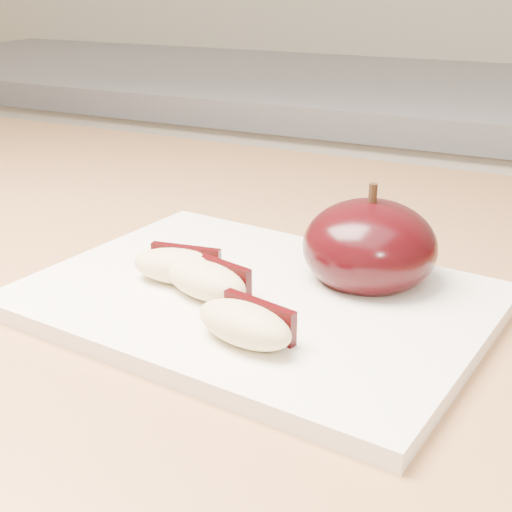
% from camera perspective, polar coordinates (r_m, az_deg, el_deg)
% --- Properties ---
extents(back_cabinet, '(2.40, 0.62, 0.94)m').
position_cam_1_polar(back_cabinet, '(1.34, 15.52, -7.18)').
color(back_cabinet, silver).
rests_on(back_cabinet, ground).
extents(cutting_board, '(0.31, 0.24, 0.01)m').
position_cam_1_polar(cutting_board, '(0.47, -0.00, -3.51)').
color(cutting_board, white).
rests_on(cutting_board, island_counter).
extents(apple_half, '(0.10, 0.10, 0.08)m').
position_cam_1_polar(apple_half, '(0.48, 9.06, 0.74)').
color(apple_half, black).
rests_on(apple_half, cutting_board).
extents(apple_wedge_a, '(0.07, 0.04, 0.02)m').
position_cam_1_polar(apple_wedge_a, '(0.48, -6.17, -0.76)').
color(apple_wedge_a, beige).
rests_on(apple_wedge_a, cutting_board).
extents(apple_wedge_b, '(0.07, 0.05, 0.02)m').
position_cam_1_polar(apple_wedge_b, '(0.45, -3.89, -1.93)').
color(apple_wedge_b, beige).
rests_on(apple_wedge_b, cutting_board).
extents(apple_wedge_c, '(0.07, 0.04, 0.02)m').
position_cam_1_polar(apple_wedge_c, '(0.40, -0.81, -5.41)').
color(apple_wedge_c, beige).
rests_on(apple_wedge_c, cutting_board).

